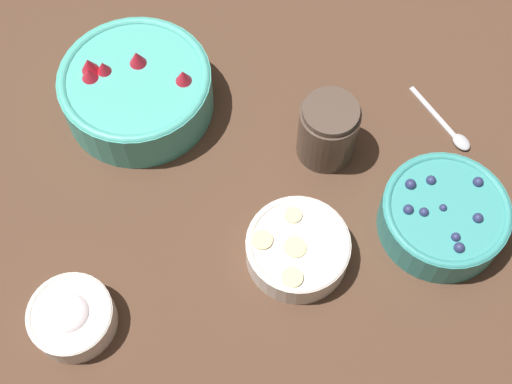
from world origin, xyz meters
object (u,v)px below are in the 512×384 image
at_px(bowl_blueberries, 444,215).
at_px(jar_chocolate, 327,130).
at_px(bowl_cream, 72,317).
at_px(bowl_bananas, 298,248).
at_px(bowl_strawberries, 136,88).

distance_m(bowl_blueberries, jar_chocolate, 0.21).
bearing_deg(bowl_cream, bowl_bananas, 9.49).
xyz_separation_m(bowl_strawberries, bowl_blueberries, (0.41, -0.27, -0.01)).
height_order(bowl_bananas, jar_chocolate, jar_chocolate).
distance_m(bowl_cream, jar_chocolate, 0.44).
height_order(bowl_strawberries, bowl_cream, bowl_strawberries).
distance_m(bowl_strawberries, jar_chocolate, 0.30).
bearing_deg(bowl_cream, jar_chocolate, 30.02).
bearing_deg(bowl_bananas, bowl_blueberries, 4.43).
relative_size(bowl_blueberries, bowl_bananas, 1.23).
bearing_deg(bowl_strawberries, bowl_blueberries, -33.56).
xyz_separation_m(bowl_strawberries, jar_chocolate, (0.27, -0.12, 0.00)).
distance_m(bowl_strawberries, bowl_bananas, 0.35).
bearing_deg(bowl_blueberries, jar_chocolate, 131.79).
relative_size(bowl_bananas, bowl_cream, 1.27).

